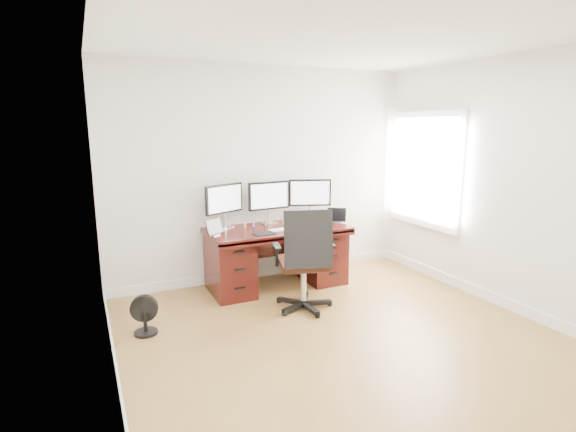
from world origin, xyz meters
name	(u,v)px	position (x,y,z in m)	size (l,w,h in m)	color
ground	(359,351)	(0.00, 0.00, 0.00)	(4.50, 4.50, 0.00)	olive
back_wall	(263,175)	(0.00, 2.25, 1.35)	(4.00, 0.10, 2.70)	white
right_wall	(520,186)	(2.00, 0.11, 1.35)	(0.10, 4.50, 2.70)	white
desk	(277,255)	(0.00, 1.83, 0.40)	(1.70, 0.80, 0.75)	#390E0B
office_chair	(304,277)	(-0.03, 1.02, 0.37)	(0.74, 0.74, 1.13)	black
floor_fan	(145,316)	(-1.67, 1.15, 0.19)	(0.27, 0.22, 0.38)	black
monitor_left	(224,200)	(-0.58, 2.07, 1.09)	(0.52, 0.25, 0.53)	silver
monitor_center	(269,197)	(0.00, 2.07, 1.09)	(0.55, 0.15, 0.53)	silver
monitor_right	(310,194)	(0.58, 2.07, 1.09)	(0.53, 0.23, 0.53)	silver
tablet_left	(215,228)	(-0.80, 1.75, 0.84)	(0.24, 0.18, 0.19)	silver
tablet_right	(337,216)	(0.80, 1.75, 0.84)	(0.24, 0.19, 0.19)	silver
keyboard	(280,230)	(-0.03, 1.67, 0.76)	(0.26, 0.11, 0.01)	silver
trackpad	(303,228)	(0.26, 1.64, 0.76)	(0.14, 0.14, 0.01)	#B7BABF
drawing_tablet	(264,233)	(-0.27, 1.57, 0.76)	(0.24, 0.15, 0.01)	black
phone	(276,228)	(-0.05, 1.75, 0.76)	(0.12, 0.06, 0.01)	black
figurine_orange	(245,225)	(-0.36, 1.95, 0.79)	(0.03, 0.03, 0.07)	#F2BB58
figurine_purple	(254,224)	(-0.25, 1.95, 0.79)	(0.03, 0.03, 0.07)	#9563DC
figurine_brown	(266,223)	(-0.10, 1.95, 0.79)	(0.03, 0.03, 0.07)	olive
figurine_yellow	(284,221)	(0.15, 1.95, 0.79)	(0.03, 0.03, 0.07)	#DEBB63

